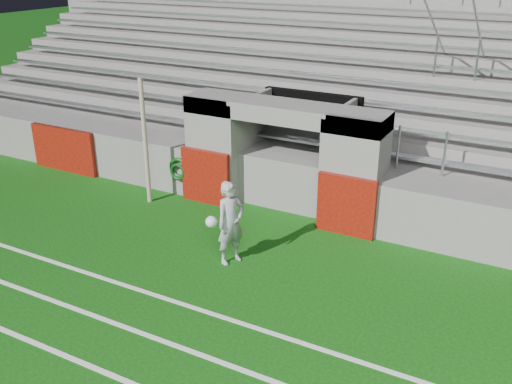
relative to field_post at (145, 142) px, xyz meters
The scene contains 5 objects.
ground 4.15m from the field_post, 37.08° to the right, with size 90.00×90.00×0.00m, color #0E470B.
field_post is the anchor object (origin of this frame).
stadium_structure 6.43m from the field_post, 61.43° to the left, with size 26.00×8.48×5.42m.
goalkeeper_with_ball 3.72m from the field_post, 26.10° to the right, with size 0.70×0.75×1.71m.
hose_coil 1.12m from the field_post, 51.64° to the left, with size 0.55×0.15×0.59m.
Camera 1 is at (5.36, -7.86, 5.74)m, focal length 40.00 mm.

